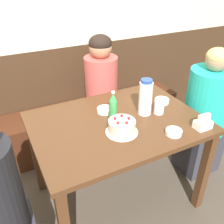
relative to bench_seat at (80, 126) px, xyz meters
The scene contains 14 objects.
ground_plane 0.86m from the bench_seat, 90.00° to the right, with size 12.00×12.00×0.00m, color #4C4238.
back_wall 1.05m from the bench_seat, 90.00° to the left, with size 4.80×0.04×2.50m.
bench_seat is the anchor object (origin of this frame).
dining_table 0.94m from the bench_seat, 90.00° to the right, with size 1.19×0.86×0.76m.
birthday_cake 1.13m from the bench_seat, 92.32° to the right, with size 0.21×0.21×0.11m.
water_pitcher 1.09m from the bench_seat, 74.79° to the right, with size 0.10×0.10×0.27m.
soju_bottle 1.03m from the bench_seat, 91.39° to the right, with size 0.06×0.06×0.22m.
napkin_holder 1.38m from the bench_seat, 68.24° to the right, with size 0.11×0.08×0.11m.
bowl_soup_white 1.04m from the bench_seat, 59.81° to the right, with size 0.11×0.11×0.03m.
bowl_rice_small 0.88m from the bench_seat, 92.05° to the right, with size 0.12×0.12×0.03m.
bowl_side_dish 1.29m from the bench_seat, 77.58° to the right, with size 0.11×0.11×0.03m.
glass_water_tall 1.10m from the bench_seat, 69.71° to the right, with size 0.08×0.08×0.10m.
person_teal_shirt 0.42m from the bench_seat, 34.83° to the right, with size 0.31×0.34×1.19m.
person_grey_tee 1.26m from the bench_seat, 45.08° to the right, with size 0.37×0.37×1.18m.
Camera 1 is at (-0.70, -1.30, 1.71)m, focal length 40.00 mm.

